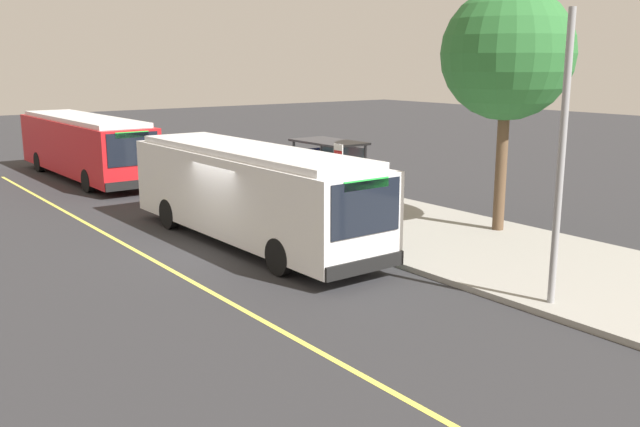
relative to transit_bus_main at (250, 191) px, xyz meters
name	(u,v)px	position (x,y,z in m)	size (l,w,h in m)	color
ground_plane	(224,248)	(0.11, -1.01, -1.62)	(120.00, 120.00, 0.00)	#2B2B2D
sidewalk_curb	(376,219)	(0.11, 4.99, -1.54)	(44.00, 6.40, 0.15)	gray
lane_stripe_center	(154,261)	(0.11, -3.21, -1.61)	(36.00, 0.14, 0.01)	#E0D64C
transit_bus_main	(250,191)	(0.00, 0.00, 0.00)	(10.81, 2.73, 2.95)	white
transit_bus_second	(84,145)	(-14.98, -0.08, 0.00)	(11.82, 2.72, 2.95)	red
bus_shelter	(329,159)	(-2.41, 4.86, 0.30)	(2.90, 1.60, 2.48)	#333338
waiting_bench	(327,193)	(-2.43, 4.78, -0.98)	(1.60, 0.48, 0.95)	brown
route_sign_post	(339,175)	(0.86, 2.74, 0.34)	(0.44, 0.08, 2.80)	#333338
pedestrian_commuter	(268,183)	(-3.36, 2.79, -0.50)	(0.24, 0.40, 1.69)	#282D47
street_tree_near_shelter	(507,54)	(3.79, 6.98, 4.04)	(4.08, 4.08, 7.57)	brown
utility_pole	(561,161)	(9.05, 2.40, 1.73)	(0.16, 0.16, 6.40)	gray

